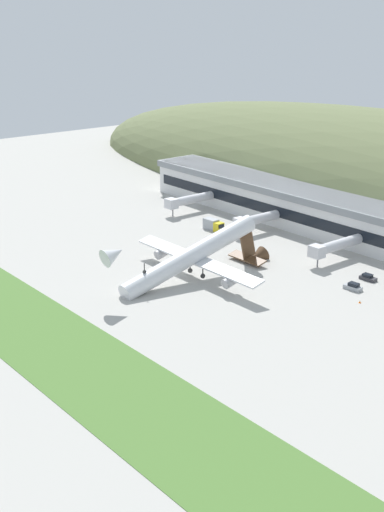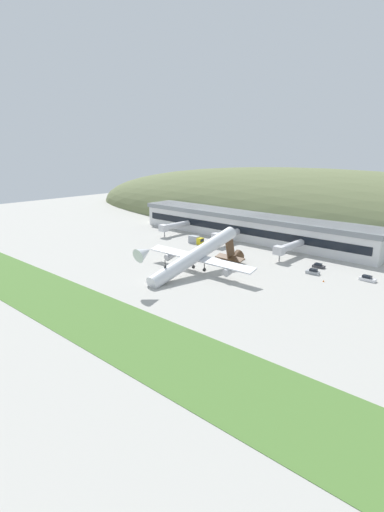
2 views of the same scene
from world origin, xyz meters
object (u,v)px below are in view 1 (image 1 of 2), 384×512
object	(u,v)px
jetway_0	(188,200)
traffic_cone_0	(360,302)
cargo_airplane	(194,257)
service_car_2	(353,287)
jetway_2	(334,246)
service_car_0	(368,278)
terminal_building	(296,204)
jetway_1	(255,220)
fuel_truck	(213,225)

from	to	relation	value
jetway_0	traffic_cone_0	bearing A→B (deg)	-11.60
traffic_cone_0	jetway_0	bearing A→B (deg)	168.40
cargo_airplane	service_car_2	bearing A→B (deg)	39.35
jetway_2	traffic_cone_0	xyz separation A→B (m)	(20.58, -15.81, -3.71)
traffic_cone_0	service_car_0	bearing A→B (deg)	120.97
service_car_0	terminal_building	bearing A→B (deg)	153.81
terminal_building	jetway_0	xyz separation A→B (m)	(-28.90, -16.59, -2.11)
jetway_2	service_car_0	bearing A→B (deg)	-15.11
jetway_1	fuel_truck	xyz separation A→B (m)	(-9.94, -6.44, -2.55)
jetway_0	jetway_1	distance (m)	28.11
cargo_airplane	traffic_cone_0	world-z (taller)	cargo_airplane
terminal_building	cargo_airplane	distance (m)	52.57
jetway_2	service_car_2	bearing A→B (deg)	-36.41
jetway_2	service_car_2	world-z (taller)	jetway_2
terminal_building	service_car_2	xyz separation A→B (m)	(42.78, -27.63, -5.43)
service_car_0	service_car_2	world-z (taller)	service_car_2
jetway_0	service_car_2	world-z (taller)	jetway_0
terminal_building	jetway_0	bearing A→B (deg)	-150.15
service_car_2	fuel_truck	distance (m)	53.82
jetway_0	jetway_1	size ratio (longest dim) A/B	1.12
jetway_1	service_car_0	world-z (taller)	jetway_1
service_car_0	service_car_2	distance (m)	7.58
terminal_building	jetway_1	xyz separation A→B (m)	(-0.81, -15.62, -2.11)
terminal_building	service_car_0	distance (m)	46.18
jetway_1	service_car_0	xyz separation A→B (m)	(41.95, -4.62, -3.40)
jetway_0	jetway_2	size ratio (longest dim) A/B	0.99
service_car_0	fuel_truck	world-z (taller)	fuel_truck
jetway_2	fuel_truck	bearing A→B (deg)	-172.05
jetway_0	fuel_truck	distance (m)	19.13
terminal_building	traffic_cone_0	size ratio (longest dim) A/B	193.27
jetway_0	service_car_0	distance (m)	70.22
jetway_2	terminal_building	bearing A→B (deg)	149.16
terminal_building	service_car_2	world-z (taller)	terminal_building
jetway_2	traffic_cone_0	distance (m)	26.22
traffic_cone_0	cargo_airplane	bearing A→B (deg)	-151.84
jetway_1	service_car_2	world-z (taller)	jetway_1
cargo_airplane	service_car_0	distance (m)	40.12
jetway_2	fuel_truck	distance (m)	39.11
jetway_0	jetway_2	bearing A→B (deg)	-0.07
jetway_0	traffic_cone_0	xyz separation A→B (m)	(77.38, -15.88, -3.71)
jetway_0	service_car_2	size ratio (longest dim) A/B	4.07
terminal_building	jetway_1	world-z (taller)	terminal_building
service_car_0	service_car_2	xyz separation A→B (m)	(1.64, -7.40, 0.09)
jetway_0	cargo_airplane	distance (m)	55.45
service_car_0	jetway_2	bearing A→B (deg)	164.89
terminal_building	jetway_2	size ratio (longest dim) A/B	6.49
terminal_building	fuel_truck	size ratio (longest dim) A/B	17.42
service_car_0	traffic_cone_0	xyz separation A→B (m)	(7.34, -12.23, -0.31)
service_car_2	traffic_cone_0	distance (m)	7.49
cargo_airplane	service_car_0	size ratio (longest dim) A/B	11.85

